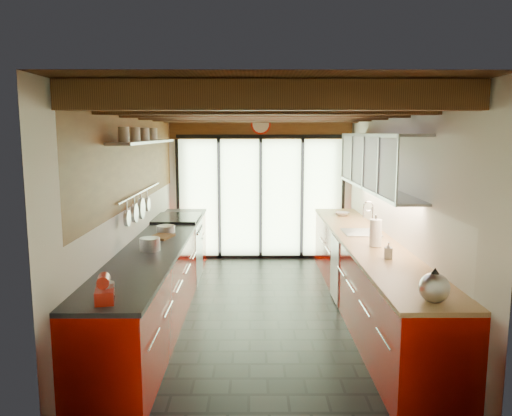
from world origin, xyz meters
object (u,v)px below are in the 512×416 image
stand_mixer (105,290)px  soap_bottle (388,250)px  kettle (434,286)px  bowl (342,214)px  paper_towel (376,233)px

stand_mixer → soap_bottle: 2.86m
kettle → bowl: kettle is taller
kettle → paper_towel: size_ratio=0.82×
stand_mixer → bowl: stand_mixer is taller
paper_towel → bowl: bearing=90.0°
kettle → paper_towel: bearing=90.0°
stand_mixer → kettle: size_ratio=0.89×
kettle → paper_towel: (0.00, 1.87, 0.03)m
stand_mixer → paper_towel: paper_towel is taller
kettle → soap_bottle: bearing=90.0°
soap_bottle → bowl: (0.00, 2.71, -0.06)m
bowl → paper_towel: bearing=-90.0°
paper_towel → bowl: 2.16m
stand_mixer → bowl: size_ratio=1.18×
kettle → soap_bottle: 1.32m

